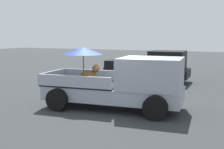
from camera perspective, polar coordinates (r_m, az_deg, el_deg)
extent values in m
plane|color=#2D3033|center=(10.53, 0.17, -6.78)|extent=(80.00, 80.00, 0.00)
cylinder|color=black|center=(10.97, 10.56, -4.17)|extent=(0.82, 0.35, 0.80)
cylinder|color=black|center=(9.08, 8.70, -6.64)|extent=(0.82, 0.35, 0.80)
cylinder|color=black|center=(11.97, -6.26, -3.07)|extent=(0.82, 0.35, 0.80)
cylinder|color=black|center=(10.27, -10.94, -5.00)|extent=(0.82, 0.35, 0.80)
cube|color=#9EA3AD|center=(10.40, 0.17, -3.74)|extent=(5.15, 2.26, 0.50)
cube|color=#9EA3AD|center=(9.91, 7.85, 0.24)|extent=(2.26, 2.05, 1.08)
cube|color=#4C606B|center=(9.74, 13.65, 1.15)|extent=(0.22, 1.72, 0.64)
cube|color=black|center=(10.77, -5.63, -1.86)|extent=(2.96, 2.09, 0.06)
cube|color=#9EA3AD|center=(11.57, -3.74, -0.01)|extent=(2.80, 0.36, 0.40)
cube|color=#9EA3AD|center=(9.91, -7.87, -1.39)|extent=(2.80, 0.36, 0.40)
cube|color=#9EA3AD|center=(11.36, -11.85, -0.31)|extent=(0.27, 1.84, 0.40)
ellipsoid|color=brown|center=(10.47, -4.75, -0.52)|extent=(0.71, 0.38, 0.52)
sphere|color=brown|center=(10.31, -3.25, 1.16)|extent=(0.30, 0.30, 0.28)
cone|color=brown|center=(10.37, -3.08, 1.98)|extent=(0.10, 0.10, 0.12)
cone|color=brown|center=(10.22, -3.42, 1.89)|extent=(0.10, 0.10, 0.12)
cylinder|color=black|center=(10.72, -5.76, 1.27)|extent=(0.03, 0.03, 1.12)
cone|color=#1E33B7|center=(10.66, -5.81, 4.79)|extent=(1.58, 1.58, 0.28)
cylinder|color=black|center=(17.31, 12.98, 0.08)|extent=(0.77, 0.28, 0.76)
cylinder|color=black|center=(15.45, 11.79, -0.80)|extent=(0.77, 0.28, 0.76)
cylinder|color=black|center=(18.11, 2.95, 0.61)|extent=(0.77, 0.28, 0.76)
cylinder|color=black|center=(16.35, 0.71, -0.17)|extent=(0.77, 0.28, 0.76)
cube|color=black|center=(16.71, 7.03, 0.54)|extent=(4.85, 1.95, 0.50)
cube|color=black|center=(16.35, 11.13, 2.93)|extent=(1.96, 1.86, 1.00)
cube|color=black|center=(16.95, 3.80, 2.21)|extent=(2.76, 1.88, 0.40)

